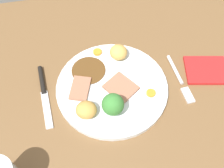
% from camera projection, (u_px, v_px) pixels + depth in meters
% --- Properties ---
extents(dining_table, '(1.20, 0.84, 0.04)m').
position_uv_depth(dining_table, '(128.00, 99.00, 0.71)').
color(dining_table, brown).
rests_on(dining_table, ground).
extents(dinner_plate, '(0.28, 0.28, 0.01)m').
position_uv_depth(dinner_plate, '(112.00, 88.00, 0.70)').
color(dinner_plate, white).
rests_on(dinner_plate, dining_table).
extents(gravy_pool, '(0.09, 0.09, 0.00)m').
position_uv_depth(gravy_pool, '(89.00, 70.00, 0.72)').
color(gravy_pool, '#563819').
rests_on(gravy_pool, dinner_plate).
extents(meat_slice_main, '(0.09, 0.09, 0.01)m').
position_uv_depth(meat_slice_main, '(121.00, 87.00, 0.69)').
color(meat_slice_main, '#9E664C').
rests_on(meat_slice_main, dinner_plate).
extents(meat_slice_under, '(0.06, 0.08, 0.01)m').
position_uv_depth(meat_slice_under, '(80.00, 88.00, 0.69)').
color(meat_slice_under, '#9E664C').
rests_on(meat_slice_under, dinner_plate).
extents(roast_potato_left, '(0.07, 0.07, 0.04)m').
position_uv_depth(roast_potato_left, '(118.00, 52.00, 0.73)').
color(roast_potato_left, tan).
rests_on(roast_potato_left, dinner_plate).
extents(roast_potato_right, '(0.06, 0.06, 0.04)m').
position_uv_depth(roast_potato_right, '(86.00, 110.00, 0.64)').
color(roast_potato_right, '#BC8C42').
rests_on(roast_potato_right, dinner_plate).
extents(carrot_coin_front, '(0.02, 0.02, 0.01)m').
position_uv_depth(carrot_coin_front, '(97.00, 52.00, 0.75)').
color(carrot_coin_front, orange).
rests_on(carrot_coin_front, dinner_plate).
extents(carrot_coin_back, '(0.02, 0.02, 0.01)m').
position_uv_depth(carrot_coin_back, '(151.00, 93.00, 0.68)').
color(carrot_coin_back, orange).
rests_on(carrot_coin_back, dinner_plate).
extents(broccoli_floret, '(0.05, 0.05, 0.06)m').
position_uv_depth(broccoli_floret, '(113.00, 105.00, 0.63)').
color(broccoli_floret, '#8CB766').
rests_on(broccoli_floret, dinner_plate).
extents(fork, '(0.02, 0.15, 0.01)m').
position_uv_depth(fork, '(180.00, 80.00, 0.72)').
color(fork, silver).
rests_on(fork, dining_table).
extents(knife, '(0.03, 0.19, 0.01)m').
position_uv_depth(knife, '(44.00, 91.00, 0.70)').
color(knife, black).
rests_on(knife, dining_table).
extents(folded_napkin, '(0.13, 0.11, 0.01)m').
position_uv_depth(folded_napkin, '(206.00, 70.00, 0.74)').
color(folded_napkin, red).
rests_on(folded_napkin, dining_table).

